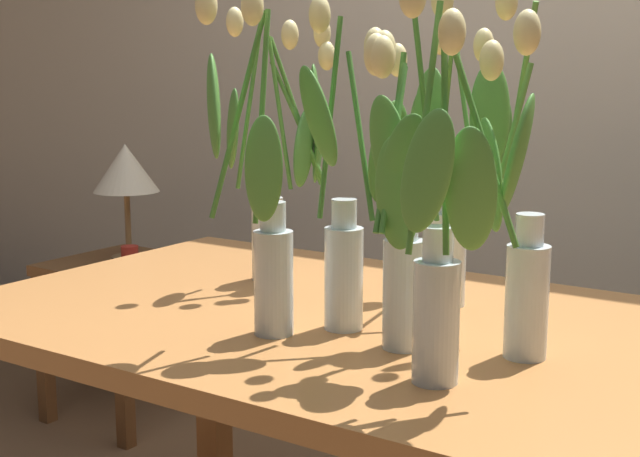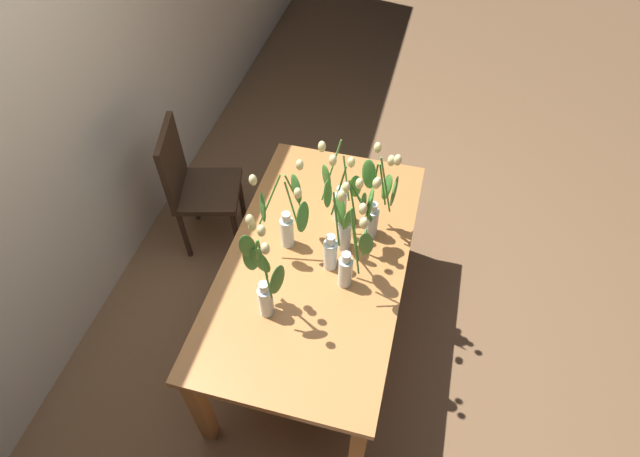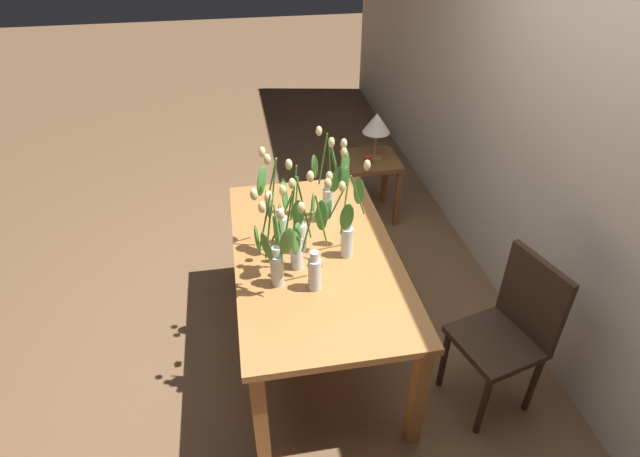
# 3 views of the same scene
# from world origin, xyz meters

# --- Properties ---
(room_wall_rear) EXTENTS (9.00, 0.10, 2.70)m
(room_wall_rear) POSITION_xyz_m (0.00, 1.42, 1.35)
(room_wall_rear) COLOR beige
(room_wall_rear) RESTS_ON ground
(dining_table) EXTENTS (1.60, 0.90, 0.74)m
(dining_table) POSITION_xyz_m (0.00, 0.00, 0.65)
(dining_table) COLOR #B7753D
(dining_table) RESTS_ON ground
(tulip_vase_0) EXTENTS (0.17, 0.17, 0.58)m
(tulip_vase_0) POSITION_xyz_m (-0.12, -0.20, 0.93)
(tulip_vase_0) COLOR silver
(tulip_vase_0) RESTS_ON dining_table
(tulip_vase_1) EXTENTS (0.15, 0.26, 0.59)m
(tulip_vase_1) POSITION_xyz_m (0.12, -0.14, 0.97)
(tulip_vase_1) COLOR silver
(tulip_vase_1) RESTS_ON dining_table
(tulip_vase_2) EXTENTS (0.27, 0.26, 0.54)m
(tulip_vase_2) POSITION_xyz_m (0.05, 0.16, 0.95)
(tulip_vase_2) COLOR silver
(tulip_vase_2) RESTS_ON dining_table
(tulip_vase_3) EXTENTS (0.20, 0.24, 0.58)m
(tulip_vase_3) POSITION_xyz_m (-0.34, 0.15, 0.97)
(tulip_vase_3) COLOR silver
(tulip_vase_3) RESTS_ON dining_table
(tulip_vase_4) EXTENTS (0.16, 0.20, 0.57)m
(tulip_vase_4) POSITION_xyz_m (0.25, -0.25, 0.95)
(tulip_vase_4) COLOR silver
(tulip_vase_4) RESTS_ON dining_table
(tulip_vase_5) EXTENTS (0.16, 0.22, 0.59)m
(tulip_vase_5) POSITION_xyz_m (0.27, -0.05, 0.93)
(tulip_vase_5) COLOR silver
(tulip_vase_5) RESTS_ON dining_table
(tulip_vase_6) EXTENTS (0.20, 0.14, 0.57)m
(tulip_vase_6) POSITION_xyz_m (-0.02, -0.09, 0.93)
(tulip_vase_6) COLOR silver
(tulip_vase_6) RESTS_ON dining_table
(side_table) EXTENTS (0.44, 0.44, 0.55)m
(side_table) POSITION_xyz_m (-1.41, 0.70, 0.43)
(side_table) COLOR brown
(side_table) RESTS_ON ground
(table_lamp) EXTENTS (0.22, 0.22, 0.40)m
(table_lamp) POSITION_xyz_m (-1.39, 0.72, 0.86)
(table_lamp) COLOR olive
(table_lamp) RESTS_ON side_table
(pillar_candle) EXTENTS (0.06, 0.06, 0.07)m
(pillar_candle) POSITION_xyz_m (-1.31, 0.64, 0.59)
(pillar_candle) COLOR #B72D23
(pillar_candle) RESTS_ON side_table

